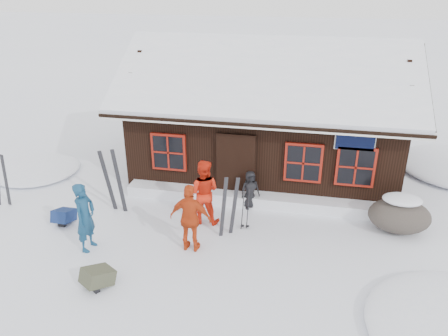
{
  "coord_description": "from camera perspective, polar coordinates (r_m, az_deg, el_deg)",
  "views": [
    {
      "loc": [
        2.86,
        -8.84,
        6.19
      ],
      "look_at": [
        0.7,
        1.76,
        1.3
      ],
      "focal_mm": 35.0,
      "sensor_mm": 36.0,
      "label": 1
    }
  ],
  "objects": [
    {
      "name": "backpack_olive",
      "position": [
        10.0,
        -16.12,
        -13.83
      ],
      "size": [
        0.72,
        0.77,
        0.34
      ],
      "primitive_type": "cube",
      "rotation": [
        0.0,
        0.0,
        -0.55
      ],
      "color": "#3E402E",
      "rests_on": "ground"
    },
    {
      "name": "ski_pair_left",
      "position": [
        13.82,
        -27.01,
        -1.44
      ],
      "size": [
        0.61,
        0.2,
        1.7
      ],
      "rotation": [
        0.0,
        0.0,
        -0.14
      ],
      "color": "black",
      "rests_on": "ground"
    },
    {
      "name": "backpack_blue",
      "position": [
        12.5,
        -20.12,
        -6.15
      ],
      "size": [
        0.45,
        0.59,
        0.32
      ],
      "primitive_type": "cube",
      "rotation": [
        0.0,
        0.0,
        -0.0
      ],
      "color": "navy",
      "rests_on": "ground"
    },
    {
      "name": "ski_pair_right",
      "position": [
        10.98,
        0.63,
        -5.19
      ],
      "size": [
        0.5,
        0.24,
        1.66
      ],
      "rotation": [
        0.0,
        0.0,
        0.41
      ],
      "color": "black",
      "rests_on": "ground"
    },
    {
      "name": "snow_mounds",
      "position": [
        12.42,
        4.45,
        -5.64
      ],
      "size": [
        20.6,
        13.2,
        0.48
      ],
      "color": "white",
      "rests_on": "ground"
    },
    {
      "name": "skier_orange_right",
      "position": [
        10.39,
        -4.38,
        -6.58
      ],
      "size": [
        1.03,
        0.46,
        1.73
      ],
      "primitive_type": "imported",
      "rotation": [
        0.0,
        0.0,
        3.1
      ],
      "color": "#C33B14",
      "rests_on": "ground"
    },
    {
      "name": "boulder",
      "position": [
        12.17,
        21.94,
        -5.69
      ],
      "size": [
        1.57,
        1.17,
        0.91
      ],
      "color": "#4E453E",
      "rests_on": "ground"
    },
    {
      "name": "mountain_hut",
      "position": [
        14.64,
        5.66,
        5.83
      ],
      "size": [
        8.9,
        6.09,
        4.42
      ],
      "color": "black",
      "rests_on": "ground"
    },
    {
      "name": "skier_orange_left",
      "position": [
        11.5,
        -2.71,
        -3.13
      ],
      "size": [
        0.89,
        0.7,
        1.78
      ],
      "primitive_type": "imported",
      "rotation": [
        0.0,
        0.0,
        3.17
      ],
      "color": "red",
      "rests_on": "ground"
    },
    {
      "name": "ski_poles",
      "position": [
        11.32,
        2.8,
        -5.42
      ],
      "size": [
        0.22,
        0.11,
        1.23
      ],
      "color": "black",
      "rests_on": "ground"
    },
    {
      "name": "skier_teal",
      "position": [
        10.9,
        -17.67,
        -6.14
      ],
      "size": [
        0.47,
        0.67,
        1.74
      ],
      "primitive_type": "imported",
      "rotation": [
        0.0,
        0.0,
        1.49
      ],
      "color": "navy",
      "rests_on": "ground"
    },
    {
      "name": "ground",
      "position": [
        11.17,
        -5.39,
        -9.46
      ],
      "size": [
        120.0,
        120.0,
        0.0
      ],
      "primitive_type": "plane",
      "color": "white",
      "rests_on": "ground"
    },
    {
      "name": "skier_crouched",
      "position": [
        12.35,
        3.42,
        -2.84
      ],
      "size": [
        0.65,
        0.57,
        1.12
      ],
      "primitive_type": "imported",
      "rotation": [
        0.0,
        0.0,
        0.49
      ],
      "color": "black",
      "rests_on": "ground"
    },
    {
      "name": "ski_pair_mid",
      "position": [
        12.41,
        -14.24,
        -1.74
      ],
      "size": [
        0.65,
        0.21,
        1.89
      ],
      "rotation": [
        0.0,
        0.0,
        0.17
      ],
      "color": "black",
      "rests_on": "ground"
    },
    {
      "name": "snow_drift",
      "position": [
        12.69,
        4.02,
        -4.03
      ],
      "size": [
        7.6,
        0.6,
        0.35
      ],
      "primitive_type": "cube",
      "color": "white",
      "rests_on": "ground"
    }
  ]
}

